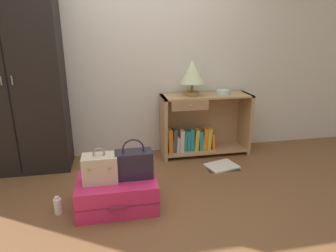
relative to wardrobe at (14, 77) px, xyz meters
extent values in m
plane|color=brown|center=(1.27, -1.20, -1.05)|extent=(9.00, 9.00, 0.00)
cube|color=beige|center=(1.27, 0.30, 0.25)|extent=(6.40, 0.10, 2.60)
cube|color=black|center=(0.00, 0.00, 0.00)|extent=(1.00, 0.45, 2.11)
cube|color=black|center=(0.00, -0.23, 0.00)|extent=(0.01, 0.01, 2.01)
cylinder|color=gray|center=(-0.05, -0.24, 0.00)|extent=(0.01, 0.01, 0.09)
cylinder|color=gray|center=(0.05, -0.24, 0.00)|extent=(0.01, 0.01, 0.09)
cube|color=tan|center=(1.61, 0.03, -0.67)|extent=(0.04, 0.36, 0.77)
cube|color=tan|center=(2.69, 0.03, -0.67)|extent=(0.04, 0.36, 0.77)
cube|color=tan|center=(2.15, 0.03, -0.30)|extent=(1.12, 0.36, 0.02)
cube|color=tan|center=(2.15, 0.03, -1.00)|extent=(1.04, 0.36, 0.02)
cube|color=tan|center=(2.15, 0.21, -0.67)|extent=(1.04, 0.01, 0.75)
cube|color=#9D7950|center=(1.90, -0.14, -0.37)|extent=(0.45, 0.02, 0.12)
sphere|color=#9E844C|center=(1.90, -0.15, -0.37)|extent=(0.02, 0.02, 0.02)
cube|color=orange|center=(1.69, 0.01, -0.84)|extent=(0.06, 0.12, 0.29)
cube|color=#4C474C|center=(1.74, 0.01, -0.84)|extent=(0.06, 0.13, 0.29)
cube|color=beige|center=(1.79, 0.01, -0.89)|extent=(0.04, 0.10, 0.19)
cube|color=beige|center=(1.84, 0.01, -0.85)|extent=(0.06, 0.11, 0.28)
cube|color=teal|center=(1.88, 0.01, -0.86)|extent=(0.04, 0.10, 0.26)
cube|color=teal|center=(1.92, 0.01, -0.86)|extent=(0.04, 0.09, 0.26)
cube|color=teal|center=(1.97, 0.01, -0.85)|extent=(0.05, 0.08, 0.28)
cube|color=gold|center=(2.03, 0.01, -0.85)|extent=(0.06, 0.11, 0.28)
cube|color=teal|center=(2.09, 0.01, -0.86)|extent=(0.06, 0.11, 0.25)
cube|color=orange|center=(2.14, 0.01, -0.85)|extent=(0.07, 0.11, 0.28)
cube|color=gold|center=(2.20, 0.01, -0.85)|extent=(0.06, 0.10, 0.28)
cube|color=orange|center=(2.25, 0.01, -0.88)|extent=(0.04, 0.11, 0.21)
cylinder|color=olive|center=(1.96, 0.03, -0.26)|extent=(0.17, 0.17, 0.05)
cylinder|color=olive|center=(1.96, 0.03, -0.18)|extent=(0.04, 0.04, 0.10)
cone|color=beige|center=(1.96, 0.03, 0.00)|extent=(0.29, 0.29, 0.27)
cylinder|color=silver|center=(2.36, 0.04, -0.26)|extent=(0.16, 0.16, 0.05)
cube|color=#DB2860|center=(1.00, -1.01, -0.92)|extent=(0.69, 0.47, 0.27)
cube|color=maroon|center=(1.00, -1.01, -0.92)|extent=(0.70, 0.47, 0.01)
cube|color=maroon|center=(1.00, -1.25, -0.92)|extent=(0.14, 0.02, 0.03)
cube|color=beige|center=(0.87, -1.01, -0.66)|extent=(0.29, 0.19, 0.24)
torus|color=gray|center=(0.87, -1.01, -0.52)|extent=(0.11, 0.02, 0.11)
cube|color=tan|center=(0.79, -1.11, -0.62)|extent=(0.02, 0.01, 0.02)
cube|color=tan|center=(0.95, -1.11, -0.62)|extent=(0.02, 0.01, 0.02)
cube|color=#231E2D|center=(1.16, -0.99, -0.66)|extent=(0.33, 0.17, 0.24)
torus|color=#231E2D|center=(1.16, -0.99, -0.52)|extent=(0.19, 0.01, 0.19)
cylinder|color=white|center=(0.49, -1.02, -0.98)|extent=(0.07, 0.07, 0.14)
cylinder|color=silver|center=(0.49, -1.02, -0.90)|extent=(0.04, 0.04, 0.02)
cube|color=white|center=(2.22, -0.41, -1.04)|extent=(0.41, 0.34, 0.02)
cube|color=black|center=(2.22, -0.41, -1.05)|extent=(0.37, 0.29, 0.01)
camera|label=1|loc=(1.00, -3.37, 0.45)|focal=31.51mm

